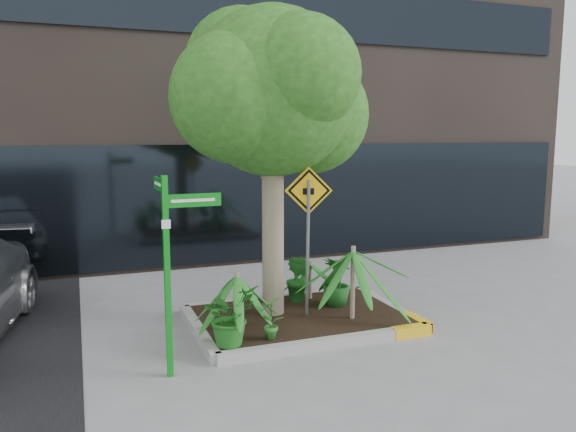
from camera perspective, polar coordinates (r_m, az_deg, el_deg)
name	(u,v)px	position (r m, az deg, el deg)	size (l,w,h in m)	color
ground	(295,331)	(8.57, 0.74, -11.62)	(80.00, 80.00, 0.00)	gray
planter	(303,317)	(8.86, 1.50, -10.25)	(3.35, 2.36, 0.15)	#9E9E99
tree	(272,92)	(8.52, -1.65, 12.45)	(3.23, 2.86, 4.84)	gray
palm_front	(353,251)	(8.46, 6.65, -3.54)	(1.25, 1.25, 1.39)	gray
palm_left	(237,276)	(7.95, -5.23, -6.09)	(0.96, 0.96, 1.07)	gray
palm_back	(310,264)	(9.53, 2.26, -4.87)	(0.72, 0.72, 0.80)	gray
shrub_a	(230,316)	(7.56, -5.96, -10.05)	(0.71, 0.71, 0.79)	#1D601B
shrub_b	(337,281)	(9.22, 4.96, -6.62)	(0.45, 0.45, 0.80)	#1B5D1E
shrub_c	(271,316)	(7.74, -1.73, -10.16)	(0.34, 0.34, 0.64)	#2D7424
shrub_d	(298,279)	(9.35, 1.06, -6.37)	(0.44, 0.44, 0.80)	#1A5C1C
street_sign_post	(170,253)	(6.84, -11.91, -3.73)	(0.73, 0.72, 2.45)	#0B8218
cattle_sign	(308,217)	(8.31, 2.07, -0.09)	(0.68, 0.28, 2.30)	slate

